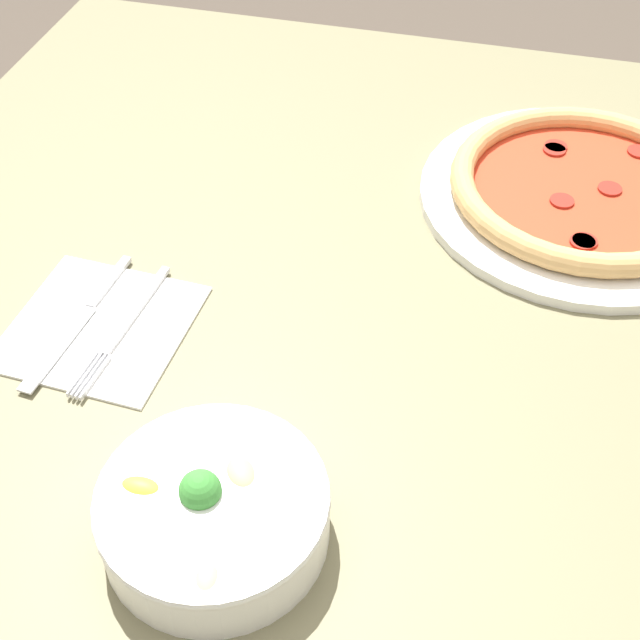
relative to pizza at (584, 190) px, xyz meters
name	(u,v)px	position (x,y,z in m)	size (l,w,h in m)	color
ground_plane	(371,640)	(0.16, 0.20, -0.75)	(8.00, 8.00, 0.00)	#4C4238
dining_table	(396,363)	(0.16, 0.20, -0.11)	(1.19, 1.08, 0.73)	#706B4C
pizza	(584,190)	(0.00, 0.00, 0.00)	(0.36, 0.36, 0.04)	white
bowl	(213,511)	(0.25, 0.50, 0.01)	(0.18, 0.18, 0.07)	white
napkin	(100,327)	(0.43, 0.31, -0.02)	(0.17, 0.17, 0.00)	white
fork	(124,327)	(0.41, 0.31, -0.01)	(0.03, 0.18, 0.00)	silver
knife	(84,314)	(0.45, 0.30, -0.01)	(0.03, 0.19, 0.01)	silver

